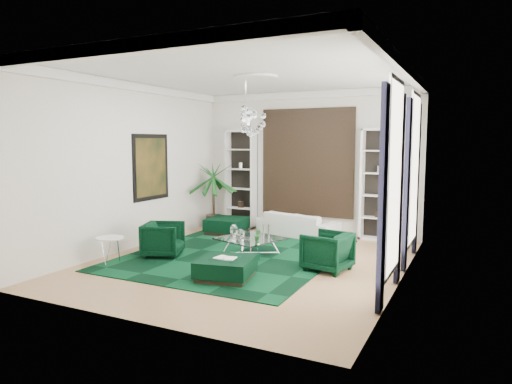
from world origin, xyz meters
The scene contains 30 objects.
floor centered at (0.00, 0.00, -0.01)m, with size 6.00×7.00×0.02m, color tan.
ceiling centered at (0.00, 0.00, 3.81)m, with size 6.00×7.00×0.02m, color white.
wall_back centered at (0.00, 3.51, 1.90)m, with size 6.00×0.02×3.80m, color silver.
wall_front centered at (0.00, -3.51, 1.90)m, with size 6.00×0.02×3.80m, color silver.
wall_left centered at (-3.01, 0.00, 1.90)m, with size 0.02×7.00×3.80m, color silver.
wall_right centered at (3.01, 0.00, 1.90)m, with size 0.02×7.00×3.80m, color silver.
crown_molding centered at (0.00, 0.00, 3.70)m, with size 6.00×7.00×0.18m, color white, non-canonical shape.
ceiling_medallion centered at (0.00, 0.30, 3.77)m, with size 0.90×0.90×0.05m, color white.
tapestry centered at (0.00, 3.46, 1.90)m, with size 2.50×0.06×2.80m, color black.
shelving_left centered at (-1.95, 3.31, 1.40)m, with size 0.90×0.38×2.80m, color white, non-canonical shape.
shelving_right centered at (1.95, 3.31, 1.40)m, with size 0.90×0.38×2.80m, color white, non-canonical shape.
painting centered at (-2.97, 0.60, 1.85)m, with size 0.04×1.30×1.60m, color black.
window_near centered at (2.99, -0.90, 1.90)m, with size 0.03×1.10×2.90m, color white.
curtain_near_a centered at (2.96, -1.68, 1.65)m, with size 0.07×0.30×3.25m, color black.
curtain_near_b centered at (2.96, -0.12, 1.65)m, with size 0.07×0.30×3.25m, color black.
window_far centered at (2.99, 1.50, 1.90)m, with size 0.03×1.10×2.90m, color white.
curtain_far_a centered at (2.96, 0.72, 1.65)m, with size 0.07×0.30×3.25m, color black.
curtain_far_b centered at (2.96, 2.28, 1.65)m, with size 0.07×0.30×3.25m, color black.
rug centered at (-0.55, 0.38, 0.01)m, with size 4.20×5.00×0.02m, color black.
sofa centered at (-0.03, 2.85, 0.31)m, with size 2.13×0.83×0.62m, color white.
armchair_left centered at (-1.89, -0.40, 0.37)m, with size 0.79×0.81×0.74m, color black.
armchair_right centered at (1.63, 0.08, 0.37)m, with size 0.80×0.82×0.75m, color black.
coffee_table centered at (-0.19, 0.40, 0.20)m, with size 1.18×1.18×0.40m, color white, non-canonical shape.
ottoman_side centered at (-1.85, 2.29, 0.21)m, with size 0.96×0.96×0.43m, color black.
ottoman_front centered at (0.14, -1.25, 0.19)m, with size 0.95×0.95×0.38m, color black.
book centered at (0.14, -1.25, 0.39)m, with size 0.38×0.26×0.03m, color white.
side_table centered at (-2.46, -1.38, 0.27)m, with size 0.56×0.56×0.53m, color white.
palm centered at (-2.52, 2.73, 1.21)m, with size 1.51×1.51×2.41m, color #19591E, non-canonical shape.
chandelier centered at (-0.28, 0.39, 2.85)m, with size 0.89×0.89×0.80m, color white, non-canonical shape.
table_plant centered at (0.10, 0.16, 0.53)m, with size 0.14×0.11×0.25m, color #19591E.
Camera 1 is at (4.14, -8.21, 2.47)m, focal length 32.00 mm.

